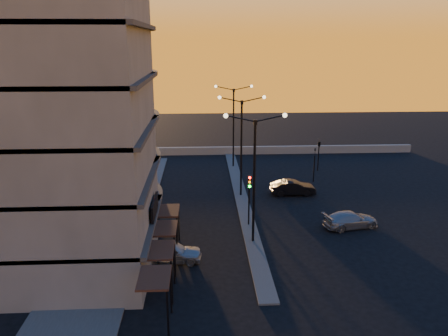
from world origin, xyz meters
TOP-DOWN VIEW (x-y plane):
  - ground at (0.00, 0.00)m, footprint 120.00×120.00m
  - sidewalk_west at (-10.50, 4.00)m, footprint 5.00×40.00m
  - median at (0.00, 10.00)m, footprint 1.20×36.00m
  - parapet at (2.00, 26.00)m, footprint 44.00×0.50m
  - building at (-14.00, 0.03)m, footprint 14.35×17.08m
  - streetlamp_near at (0.00, 0.00)m, footprint 4.32×0.32m
  - streetlamp_mid at (0.00, 10.00)m, footprint 4.32×0.32m
  - streetlamp_far at (0.00, 20.00)m, footprint 4.32×0.32m
  - traffic_light_main at (0.00, 2.87)m, footprint 0.28×0.44m
  - signal_east_a at (8.00, 14.00)m, footprint 0.13×0.16m
  - signal_east_b at (9.50, 18.00)m, footprint 0.42×1.99m
  - car_hatchback at (-5.80, -2.61)m, footprint 4.14×1.75m
  - car_sedan at (5.00, 10.11)m, footprint 4.30×1.56m
  - car_wagon at (8.00, 2.27)m, footprint 4.70×2.72m

SIDE VIEW (x-z plane):
  - ground at x=0.00m, z-range 0.00..0.00m
  - sidewalk_west at x=-10.50m, z-range 0.00..0.12m
  - median at x=0.00m, z-range 0.00..0.12m
  - parapet at x=2.00m, z-range 0.00..1.00m
  - car_wagon at x=8.00m, z-range 0.00..1.28m
  - car_hatchback at x=-5.80m, z-range 0.00..1.40m
  - car_sedan at x=5.00m, z-range 0.00..1.41m
  - signal_east_a at x=8.00m, z-range 0.13..3.73m
  - traffic_light_main at x=0.00m, z-range 0.76..5.01m
  - signal_east_b at x=9.50m, z-range 1.30..4.90m
  - streetlamp_near at x=0.00m, z-range 0.84..10.35m
  - streetlamp_mid at x=0.00m, z-range 0.84..10.35m
  - streetlamp_far at x=0.00m, z-range 0.84..10.35m
  - building at x=-14.00m, z-range -0.59..24.41m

